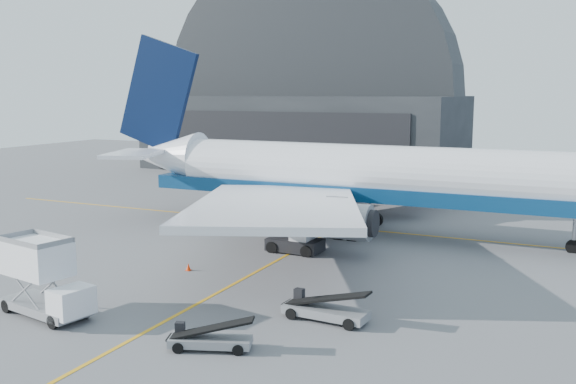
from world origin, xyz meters
The scene contains 9 objects.
ground centered at (0.00, 0.00, 0.00)m, with size 200.00×200.00×0.00m, color #565659.
taxi_lines centered at (0.00, 12.67, 0.01)m, with size 80.00×42.12×0.02m.
hangar centered at (-22.00, 64.95, 9.54)m, with size 50.00×28.30×28.00m.
airliner centered at (2.35, 18.74, 5.20)m, with size 52.97×51.36×18.59m.
catering_truck centered at (-6.88, -9.74, 2.16)m, with size 6.54×3.42×4.28m.
pushback_tug centered at (0.26, 9.77, 0.75)m, with size 4.38×2.64×1.99m.
belt_loader_a centered at (4.33, -9.98, 0.51)m, with size 4.40×2.69×1.66m.
belt_loader_b centered at (8.02, -3.75, 0.61)m, with size 5.20×2.07×1.96m.
traffic_cone centered at (-4.59, 1.57, 0.25)m, with size 0.36×0.36×0.53m.
Camera 1 is at (20.60, -35.91, 12.67)m, focal length 40.00 mm.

